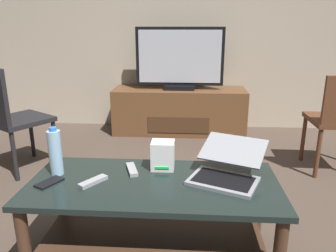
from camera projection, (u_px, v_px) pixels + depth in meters
The scene contains 12 objects.
ground_plane at pixel (168, 245), 1.91m from camera, with size 7.68×7.68×0.00m, color #4C3D33.
back_wall at pixel (182, 11), 3.87m from camera, with size 6.40×0.12×2.80m, color #B2A38C.
coffee_table at pixel (154, 206), 1.73m from camera, with size 1.29×0.59×0.46m.
media_cabinet at pixel (179, 111), 3.90m from camera, with size 1.54×0.50×0.52m.
television at pixel (180, 60), 3.70m from camera, with size 0.99×0.20×0.70m.
side_chair at pixel (10, 114), 2.76m from camera, with size 0.61×0.61×0.92m.
laptop at pixel (227, 168), 1.72m from camera, with size 0.46×0.49×0.17m.
router_box at pixel (163, 155), 1.83m from camera, with size 0.13×0.12×0.16m.
water_bottle_near at pixel (55, 152), 1.74m from camera, with size 0.07×0.07×0.26m.
cell_phone at pixel (49, 182), 1.67m from camera, with size 0.07×0.14×0.01m, color black.
tv_remote at pixel (93, 181), 1.67m from camera, with size 0.04×0.16×0.02m, color #99999E.
soundbar_remote at pixel (132, 169), 1.81m from camera, with size 0.04×0.16×0.02m, color #99999E.
Camera 1 is at (0.11, -1.62, 1.22)m, focal length 34.99 mm.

